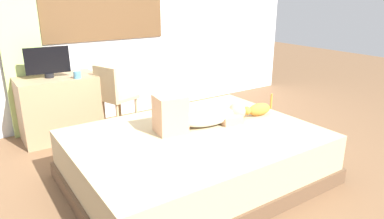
% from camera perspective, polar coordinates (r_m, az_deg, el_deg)
% --- Properties ---
extents(ground_plane, '(16.00, 16.00, 0.00)m').
position_cam_1_polar(ground_plane, '(3.29, 1.25, -11.70)').
color(ground_plane, brown).
extents(back_wall_with_window, '(6.40, 0.14, 2.90)m').
position_cam_1_polar(back_wall_with_window, '(4.84, -14.57, 15.55)').
color(back_wall_with_window, silver).
rests_on(back_wall_with_window, ground).
extents(bed, '(2.20, 1.65, 0.47)m').
position_cam_1_polar(bed, '(3.22, 0.52, -7.78)').
color(bed, brown).
rests_on(bed, ground).
extents(person_lying, '(0.94, 0.35, 0.34)m').
position_cam_1_polar(person_lying, '(3.23, 1.01, -0.95)').
color(person_lying, silver).
rests_on(person_lying, bed).
extents(cat, '(0.36, 0.14, 0.21)m').
position_cam_1_polar(cat, '(3.61, 10.74, 0.02)').
color(cat, '#C67A2D').
rests_on(cat, bed).
extents(desk, '(0.90, 0.56, 0.74)m').
position_cam_1_polar(desk, '(4.43, -20.80, 0.37)').
color(desk, '#997A56').
rests_on(desk, ground).
extents(tv_monitor, '(0.48, 0.10, 0.35)m').
position_cam_1_polar(tv_monitor, '(4.29, -22.60, 7.22)').
color(tv_monitor, black).
rests_on(tv_monitor, desk).
extents(cup, '(0.08, 0.08, 0.08)m').
position_cam_1_polar(cup, '(4.17, -18.29, 5.41)').
color(cup, teal).
rests_on(cup, desk).
extents(chair_by_desk, '(0.48, 0.48, 0.86)m').
position_cam_1_polar(chair_by_desk, '(4.27, -12.84, 2.40)').
color(chair_by_desk, tan).
rests_on(chair_by_desk, ground).
extents(curtain_left, '(0.44, 0.06, 2.31)m').
position_cam_1_polar(curtain_left, '(4.50, -26.35, 10.24)').
color(curtain_left, '#ADCC75').
rests_on(curtain_left, ground).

